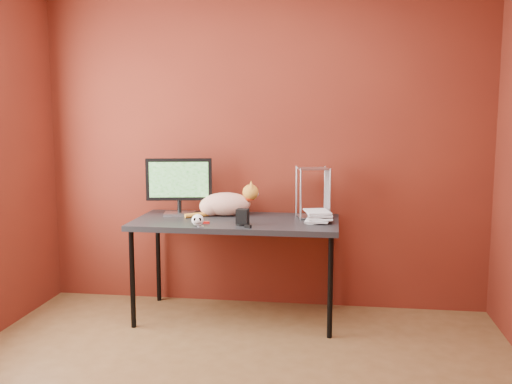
# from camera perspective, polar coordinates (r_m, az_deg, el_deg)

# --- Properties ---
(room) EXTENTS (3.52, 3.52, 2.61)m
(room) POSITION_cam_1_polar(r_m,az_deg,el_deg) (2.77, -3.94, 6.13)
(room) COLOR brown
(room) RESTS_ON ground
(desk) EXTENTS (1.50, 0.70, 0.75)m
(desk) POSITION_cam_1_polar(r_m,az_deg,el_deg) (4.22, -2.00, -3.46)
(desk) COLOR black
(desk) RESTS_ON ground
(monitor) EXTENTS (0.50, 0.20, 0.44)m
(monitor) POSITION_cam_1_polar(r_m,az_deg,el_deg) (4.42, -7.70, 0.86)
(monitor) COLOR #AEAEB3
(monitor) RESTS_ON desk
(cat) EXTENTS (0.54, 0.30, 0.27)m
(cat) POSITION_cam_1_polar(r_m,az_deg,el_deg) (4.37, -3.00, -1.18)
(cat) COLOR #CE5B2B
(cat) RESTS_ON desk
(skull_mug) EXTENTS (0.09, 0.09, 0.08)m
(skull_mug) POSITION_cam_1_polar(r_m,az_deg,el_deg) (3.98, -5.85, -2.81)
(skull_mug) COLOR white
(skull_mug) RESTS_ON desk
(speaker) EXTENTS (0.10, 0.10, 0.11)m
(speaker) POSITION_cam_1_polar(r_m,az_deg,el_deg) (4.00, -1.36, -2.58)
(speaker) COLOR black
(speaker) RESTS_ON desk
(book_stack) EXTENTS (0.22, 0.26, 0.92)m
(book_stack) POSITION_cam_1_polar(r_m,az_deg,el_deg) (4.10, 5.25, 3.35)
(book_stack) COLOR beige
(book_stack) RESTS_ON desk
(wire_rack) EXTENTS (0.26, 0.23, 0.38)m
(wire_rack) POSITION_cam_1_polar(r_m,az_deg,el_deg) (4.29, 5.72, -0.05)
(wire_rack) COLOR #AEAEB3
(wire_rack) RESTS_ON desk
(pocket_knife) EXTENTS (0.08, 0.03, 0.02)m
(pocket_knife) POSITION_cam_1_polar(r_m,az_deg,el_deg) (4.08, -5.22, -3.05)
(pocket_knife) COLOR #AA110D
(pocket_knife) RESTS_ON desk
(black_gadget) EXTENTS (0.05, 0.04, 0.02)m
(black_gadget) POSITION_cam_1_polar(r_m,az_deg,el_deg) (3.91, -0.81, -3.47)
(black_gadget) COLOR black
(black_gadget) RESTS_ON desk
(washer) EXTENTS (0.05, 0.05, 0.00)m
(washer) POSITION_cam_1_polar(r_m,az_deg,el_deg) (3.97, -5.58, -3.44)
(washer) COLOR #AEAEB3
(washer) RESTS_ON desk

